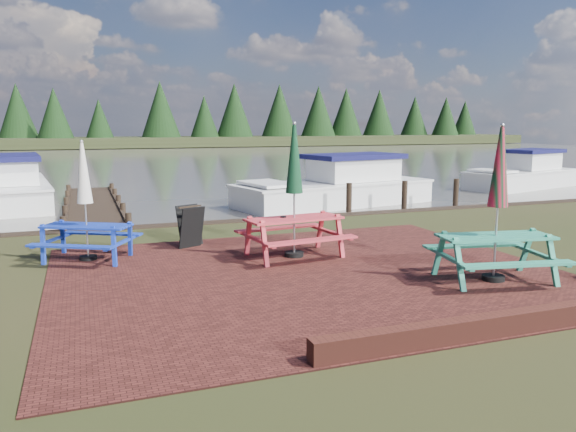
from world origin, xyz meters
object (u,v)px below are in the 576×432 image
(picnic_table_teal, at_px, (496,228))
(boat_far, at_px, (524,176))
(chalkboard, at_px, (191,226))
(picnic_table_red, at_px, (294,211))
(boat_near, at_px, (338,189))
(jetty, at_px, (93,204))
(boat_jetty, at_px, (11,189))
(picnic_table_blue, at_px, (86,220))

(picnic_table_teal, height_order, boat_far, picnic_table_teal)
(chalkboard, distance_m, boat_far, 18.72)
(picnic_table_red, distance_m, boat_near, 9.12)
(picnic_table_teal, height_order, boat_near, picnic_table_teal)
(jetty, height_order, boat_jetty, boat_jetty)
(picnic_table_red, relative_size, boat_far, 0.42)
(picnic_table_red, relative_size, chalkboard, 2.95)
(picnic_table_red, bearing_deg, picnic_table_teal, -54.22)
(jetty, distance_m, boat_near, 8.47)
(boat_far, bearing_deg, picnic_table_red, 107.16)
(picnic_table_red, distance_m, jetty, 9.67)
(picnic_table_teal, xyz_separation_m, chalkboard, (-4.43, 4.55, -0.46))
(picnic_table_teal, distance_m, picnic_table_blue, 7.75)
(picnic_table_teal, relative_size, boat_jetty, 0.37)
(picnic_table_blue, xyz_separation_m, boat_far, (19.02, 8.64, -0.45))
(picnic_table_teal, relative_size, jetty, 0.30)
(picnic_table_teal, xyz_separation_m, boat_far, (12.43, 12.71, -0.56))
(jetty, height_order, boat_far, boat_far)
(picnic_table_teal, height_order, picnic_table_blue, picnic_table_teal)
(jetty, distance_m, boat_far, 18.78)
(boat_jetty, bearing_deg, jetty, -52.59)
(boat_jetty, distance_m, boat_far, 21.54)
(boat_jetty, bearing_deg, picnic_table_teal, -64.71)
(picnic_table_teal, distance_m, boat_far, 17.78)
(picnic_table_blue, bearing_deg, picnic_table_red, 12.52)
(picnic_table_red, relative_size, jetty, 0.30)
(chalkboard, bearing_deg, boat_jetty, 90.54)
(picnic_table_teal, relative_size, picnic_table_blue, 1.13)
(picnic_table_red, distance_m, picnic_table_blue, 4.15)
(picnic_table_red, distance_m, chalkboard, 2.51)
(chalkboard, bearing_deg, boat_far, 1.70)
(picnic_table_blue, relative_size, boat_near, 0.31)
(picnic_table_red, height_order, jetty, picnic_table_red)
(chalkboard, distance_m, boat_jetty, 11.03)
(picnic_table_blue, xyz_separation_m, jetty, (0.27, 7.71, -0.72))
(chalkboard, bearing_deg, picnic_table_blue, 168.65)
(chalkboard, height_order, boat_jetty, boat_jetty)
(picnic_table_blue, relative_size, jetty, 0.26)
(chalkboard, height_order, boat_near, boat_near)
(picnic_table_teal, distance_m, boat_near, 10.89)
(chalkboard, height_order, jetty, chalkboard)
(picnic_table_blue, distance_m, boat_near, 10.91)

